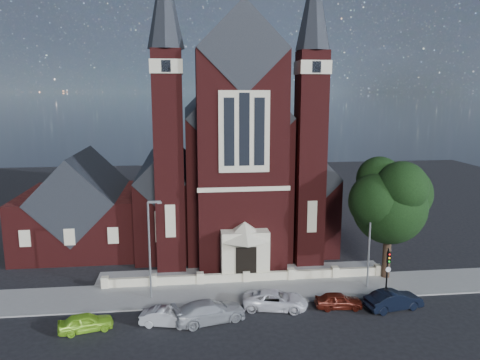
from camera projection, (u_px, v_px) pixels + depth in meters
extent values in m
plane|color=black|center=(236.00, 250.00, 49.15)|extent=(120.00, 120.00, 0.00)
cube|color=gray|center=(249.00, 292.00, 38.90)|extent=(60.00, 5.00, 0.12)
cube|color=gray|center=(243.00, 273.00, 42.81)|extent=(26.00, 3.00, 0.14)
cube|color=beige|center=(246.00, 282.00, 40.85)|extent=(24.00, 0.40, 0.90)
cube|color=#441212|center=(227.00, 169.00, 57.62)|extent=(10.00, 30.00, 14.00)
cube|color=black|center=(227.00, 112.00, 56.32)|extent=(10.00, 30.20, 10.00)
cube|color=#441212|center=(166.00, 196.00, 56.34)|extent=(5.00, 26.00, 8.00)
cube|color=#441212|center=(288.00, 193.00, 58.05)|extent=(5.00, 26.00, 8.00)
cube|color=black|center=(165.00, 163.00, 55.60)|extent=(5.01, 26.20, 5.01)
cube|color=black|center=(288.00, 161.00, 57.31)|extent=(5.01, 26.20, 5.01)
cube|color=#441212|center=(242.00, 164.00, 41.93)|extent=(8.00, 3.00, 20.00)
cube|color=black|center=(242.00, 49.00, 40.08)|extent=(8.00, 3.20, 8.00)
cube|color=beige|center=(244.00, 132.00, 39.86)|extent=(4.40, 0.15, 7.00)
cube|color=black|center=(244.00, 130.00, 39.76)|extent=(0.90, 0.08, 6.20)
cube|color=beige|center=(245.00, 254.00, 41.42)|extent=(4.20, 2.00, 4.40)
cube|color=black|center=(246.00, 265.00, 40.51)|extent=(1.80, 0.12, 3.20)
cone|color=beige|center=(245.00, 230.00, 41.02)|extent=(4.60, 4.60, 1.60)
cube|color=#441212|center=(169.00, 164.00, 42.17)|extent=(2.60, 2.60, 20.00)
cube|color=beige|center=(167.00, 67.00, 40.59)|extent=(2.80, 2.80, 1.20)
cone|color=black|center=(165.00, 0.00, 39.58)|extent=(3.20, 3.20, 8.00)
cube|color=#441212|center=(310.00, 161.00, 43.65)|extent=(2.60, 2.60, 20.00)
cube|color=beige|center=(312.00, 68.00, 42.08)|extent=(2.80, 2.80, 1.20)
cone|color=black|center=(314.00, 4.00, 41.06)|extent=(3.20, 3.20, 8.00)
cube|color=#441212|center=(83.00, 220.00, 49.70)|extent=(12.00, 12.00, 6.00)
cube|color=black|center=(81.00, 192.00, 49.14)|extent=(8.49, 12.20, 8.49)
cylinder|color=black|center=(387.00, 251.00, 41.33)|extent=(0.70, 0.70, 5.00)
sphere|color=black|center=(389.00, 207.00, 40.59)|extent=(6.40, 6.40, 6.40)
sphere|color=black|center=(402.00, 187.00, 39.10)|extent=(4.40, 4.40, 4.40)
cylinder|color=gray|center=(150.00, 252.00, 36.76)|extent=(0.16, 0.16, 8.00)
cube|color=gray|center=(154.00, 202.00, 36.08)|extent=(1.00, 0.15, 0.18)
cube|color=gray|center=(160.00, 203.00, 36.14)|extent=(0.35, 0.22, 0.12)
cylinder|color=gray|center=(369.00, 243.00, 38.82)|extent=(0.16, 0.16, 8.00)
cube|color=gray|center=(378.00, 196.00, 38.14)|extent=(1.00, 0.15, 0.18)
cube|color=gray|center=(382.00, 197.00, 38.20)|extent=(0.35, 0.22, 0.12)
cylinder|color=black|center=(387.00, 272.00, 37.84)|extent=(0.14, 0.14, 4.00)
cube|color=black|center=(389.00, 257.00, 37.45)|extent=(0.28, 0.22, 0.90)
sphere|color=red|center=(390.00, 254.00, 37.27)|extent=(0.14, 0.14, 0.14)
sphere|color=#CC8C0C|center=(389.00, 258.00, 37.32)|extent=(0.14, 0.14, 0.14)
sphere|color=#0C9919|center=(389.00, 262.00, 37.38)|extent=(0.14, 0.14, 0.14)
imported|color=#90D32A|center=(86.00, 322.00, 32.42)|extent=(3.96, 2.35, 1.26)
imported|color=#B2B6BA|center=(167.00, 317.00, 33.20)|extent=(3.94, 2.03, 1.24)
imported|color=#9FA2A7|center=(210.00, 311.00, 33.75)|extent=(5.70, 3.51, 1.54)
imported|color=white|center=(275.00, 300.00, 35.77)|extent=(5.34, 3.28, 1.38)
imported|color=#53170E|center=(338.00, 301.00, 35.83)|extent=(3.72, 1.74, 1.23)
imported|color=black|center=(394.00, 300.00, 35.64)|extent=(4.68, 2.40, 1.47)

